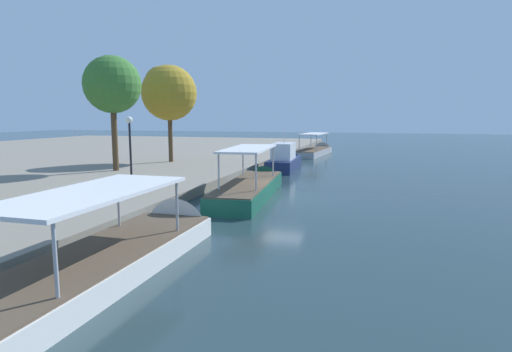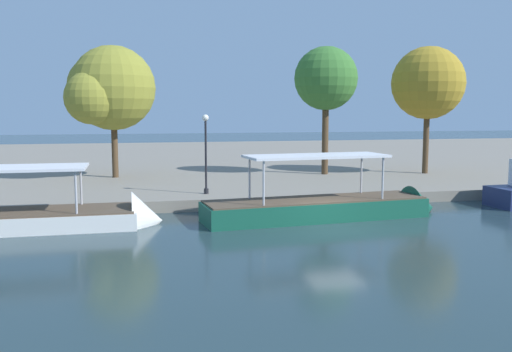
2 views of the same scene
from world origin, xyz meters
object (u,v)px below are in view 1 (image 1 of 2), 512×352
tour_boat_1 (118,259)px  tour_boat_4 (315,152)px  tree_3 (111,83)px  lamp_post (130,151)px  motor_yacht_3 (285,162)px  tree_0 (167,92)px  tour_boat_2 (252,190)px

tour_boat_1 → tour_boat_4: 44.95m
tree_3 → tour_boat_1: bearing=-145.3°
tour_boat_1 → lamp_post: bearing=29.6°
tour_boat_1 → tour_boat_4: size_ratio=0.99×
lamp_post → motor_yacht_3: bearing=-13.0°
tree_0 → tree_3: (-7.68, 1.00, 0.28)m
motor_yacht_3 → tree_0: 13.41m
motor_yacht_3 → tour_boat_1: bearing=178.1°
tour_boat_2 → tour_boat_4: 30.93m
lamp_post → tour_boat_4: bearing=-7.7°
tour_boat_1 → motor_yacht_3: motor_yacht_3 is taller
tour_boat_1 → tour_boat_2: tour_boat_2 is taller
motor_yacht_3 → tree_0: (-1.93, 11.44, 6.73)m
tour_boat_2 → lamp_post: (-5.55, 5.33, 2.88)m
motor_yacht_3 → tour_boat_4: motor_yacht_3 is taller
tour_boat_1 → motor_yacht_3: size_ratio=1.46×
tour_boat_2 → lamp_post: 8.22m
tour_boat_4 → tree_0: size_ratio=1.35×
lamp_post → tree_3: size_ratio=0.48×
tour_boat_2 → tour_boat_4: (30.93, 0.41, -0.07)m
motor_yacht_3 → tree_0: size_ratio=0.91×
motor_yacht_3 → tour_boat_4: bearing=-4.0°
tour_boat_2 → tree_0: tree_0 is taller
motor_yacht_3 → tree_3: tree_3 is taller
tour_boat_1 → tree_3: tree_3 is taller
tour_boat_1 → tree_3: (18.39, 12.75, 7.48)m
tree_0 → tour_boat_2: bearing=-134.5°
tour_boat_4 → lamp_post: lamp_post is taller
tree_0 → tree_3: size_ratio=1.01×
motor_yacht_3 → lamp_post: (-19.54, 4.50, 2.47)m
lamp_post → tree_0: (17.60, 6.94, 4.26)m
tour_boat_2 → tree_0: size_ratio=1.33×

